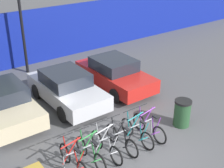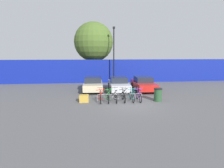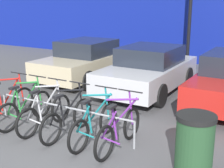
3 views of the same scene
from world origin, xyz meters
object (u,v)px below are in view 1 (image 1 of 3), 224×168
at_px(bicycle_red, 74,161).
at_px(bicycle_purple, 149,127).
at_px(bicycle_teal, 137,133).
at_px(car_beige, 4,103).
at_px(trash_bin, 182,113).
at_px(bicycle_black, 121,139).
at_px(car_silver, 67,88).
at_px(bicycle_green, 90,153).
at_px(bicycle_silver, 106,146).
at_px(bike_rack, 112,138).
at_px(car_red, 115,73).

height_order(bicycle_red, bicycle_purple, same).
bearing_deg(bicycle_teal, car_beige, 128.16).
relative_size(bicycle_purple, trash_bin, 1.66).
relative_size(bicycle_black, car_silver, 0.42).
bearing_deg(bicycle_green, car_beige, 110.21).
bearing_deg(bicycle_red, bicycle_green, -3.47).
bearing_deg(bicycle_silver, trash_bin, -4.61).
bearing_deg(car_beige, bike_rack, -61.98).
xyz_separation_m(car_red, trash_bin, (0.06, -4.06, -0.17)).
distance_m(car_red, trash_bin, 4.07).
distance_m(bike_rack, bicycle_red, 1.52).
relative_size(bicycle_purple, car_beige, 0.43).
height_order(bicycle_red, car_silver, car_silver).
xyz_separation_m(bike_rack, bicycle_silver, (-0.32, -0.15, -0.11)).
bearing_deg(bicycle_black, bicycle_red, 178.40).
xyz_separation_m(car_beige, car_red, (5.05, -0.27, 0.00)).
relative_size(bicycle_purple, car_silver, 0.42).
height_order(bicycle_silver, bicycle_black, same).
relative_size(bicycle_green, car_red, 0.42).
distance_m(bicycle_black, car_beige, 4.82).
bearing_deg(bicycle_red, car_beige, 94.99).
bearing_deg(car_beige, car_silver, -6.40).
relative_size(bike_rack, bicycle_green, 2.09).
distance_m(car_beige, trash_bin, 6.70).
xyz_separation_m(bicycle_green, trash_bin, (3.90, -0.18, 0.14)).
relative_size(bicycle_red, car_silver, 0.42).
height_order(car_beige, trash_bin, car_beige).
bearing_deg(bicycle_teal, bicycle_red, -178.49).
xyz_separation_m(bicycle_red, car_silver, (1.93, 3.86, 0.31)).
distance_m(bicycle_red, car_silver, 4.33).
bearing_deg(bicycle_silver, bicycle_green, 178.54).
bearing_deg(bicycle_purple, trash_bin, -3.51).
relative_size(bike_rack, bicycle_black, 2.09).
height_order(bike_rack, bicycle_green, bicycle_green).
xyz_separation_m(bicycle_silver, bicycle_purple, (1.83, 0.00, 0.00)).
distance_m(bicycle_purple, car_silver, 4.03).
bearing_deg(car_silver, bicycle_teal, -82.01).
relative_size(car_beige, trash_bin, 3.88).
height_order(bicycle_green, trash_bin, bicycle_green).
bearing_deg(bicycle_red, car_red, 37.71).
distance_m(bicycle_black, trash_bin, 2.70).
bearing_deg(bicycle_red, bicycle_purple, -3.47).
bearing_deg(car_beige, bicycle_teal, -53.35).
height_order(bicycle_silver, car_silver, car_silver).
distance_m(bicycle_black, car_silver, 3.88).
xyz_separation_m(bicycle_green, bicycle_teal, (1.88, 0.00, 0.00)).
bearing_deg(car_silver, car_red, 0.37).
bearing_deg(bicycle_teal, bike_rack, 172.69).
distance_m(bicycle_red, trash_bin, 4.50).
height_order(car_silver, car_red, same).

